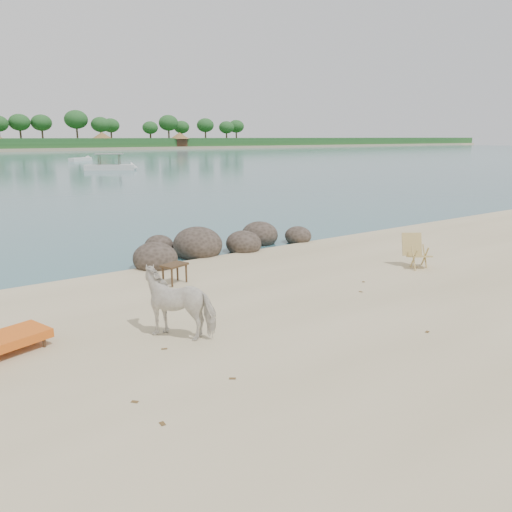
{
  "coord_description": "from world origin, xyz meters",
  "views": [
    {
      "loc": [
        -5.57,
        -6.33,
        3.45
      ],
      "look_at": [
        0.38,
        2.0,
        1.0
      ],
      "focal_mm": 35.0,
      "sensor_mm": 36.0,
      "label": 1
    }
  ],
  "objects_px": {
    "cow": "(180,303)",
    "deck_chair": "(420,252)",
    "side_table": "(175,275)",
    "boulders": "(214,245)"
  },
  "relations": [
    {
      "from": "cow",
      "to": "deck_chair",
      "type": "distance_m",
      "value": 7.34
    },
    {
      "from": "side_table",
      "to": "deck_chair",
      "type": "height_order",
      "value": "deck_chair"
    },
    {
      "from": "cow",
      "to": "deck_chair",
      "type": "height_order",
      "value": "cow"
    },
    {
      "from": "cow",
      "to": "side_table",
      "type": "height_order",
      "value": "cow"
    },
    {
      "from": "boulders",
      "to": "side_table",
      "type": "bearing_deg",
      "value": -136.0
    },
    {
      "from": "side_table",
      "to": "deck_chair",
      "type": "xyz_separation_m",
      "value": [
        6.01,
        -2.44,
        0.21
      ]
    },
    {
      "from": "cow",
      "to": "side_table",
      "type": "xyz_separation_m",
      "value": [
        1.32,
        2.87,
        -0.36
      ]
    },
    {
      "from": "boulders",
      "to": "cow",
      "type": "distance_m",
      "value": 6.67
    },
    {
      "from": "cow",
      "to": "deck_chair",
      "type": "bearing_deg",
      "value": 142.52
    },
    {
      "from": "boulders",
      "to": "cow",
      "type": "bearing_deg",
      "value": -126.04
    }
  ]
}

